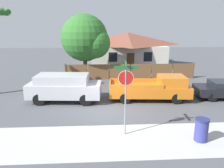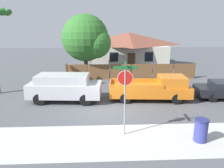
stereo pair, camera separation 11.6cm
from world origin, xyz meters
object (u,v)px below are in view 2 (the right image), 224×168
at_px(red_suv, 65,87).
at_px(stop_sign, 125,86).
at_px(oak_tree, 87,39).
at_px(house, 128,48).
at_px(trash_bin, 201,130).
at_px(orange_pickup, 154,88).

bearing_deg(red_suv, stop_sign, -49.61).
xyz_separation_m(oak_tree, stop_sign, (2.41, -12.06, -1.41)).
distance_m(house, trash_bin, 19.94).
xyz_separation_m(house, red_suv, (-6.09, -14.03, -1.17)).
bearing_deg(house, stop_sign, -97.33).
xyz_separation_m(red_suv, trash_bin, (7.05, -5.81, -0.50)).
bearing_deg(house, orange_pickup, -89.50).
height_order(house, oak_tree, oak_tree).
bearing_deg(stop_sign, house, 85.54).
xyz_separation_m(oak_tree, red_suv, (-1.23, -7.06, -2.81)).
relative_size(stop_sign, trash_bin, 3.30).
xyz_separation_m(house, trash_bin, (0.96, -19.84, -1.67)).
relative_size(oak_tree, red_suv, 1.22).
distance_m(red_suv, orange_pickup, 6.22).
bearing_deg(oak_tree, trash_bin, -65.68).
height_order(oak_tree, red_suv, oak_tree).
height_order(red_suv, orange_pickup, red_suv).
bearing_deg(orange_pickup, trash_bin, -77.50).
height_order(orange_pickup, trash_bin, orange_pickup).
xyz_separation_m(orange_pickup, stop_sign, (-2.57, -4.98, 1.60)).
bearing_deg(trash_bin, stop_sign, 166.58).
height_order(red_suv, stop_sign, stop_sign).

